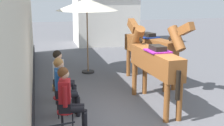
% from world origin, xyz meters
% --- Properties ---
extents(ground_plane, '(40.00, 40.00, 0.00)m').
position_xyz_m(ground_plane, '(0.00, 3.00, 0.00)').
color(ground_plane, '#56565B').
extents(pub_facade_wall, '(0.34, 14.00, 3.40)m').
position_xyz_m(pub_facade_wall, '(-2.55, 1.50, 1.54)').
color(pub_facade_wall, beige).
rests_on(pub_facade_wall, ground_plane).
extents(distant_cottage, '(3.40, 2.60, 3.50)m').
position_xyz_m(distant_cottage, '(1.40, 10.21, 1.80)').
color(distant_cottage, silver).
rests_on(distant_cottage, ground_plane).
extents(seated_visitor_near, '(0.61, 0.48, 1.39)m').
position_xyz_m(seated_visitor_near, '(-1.67, -0.32, 0.78)').
color(seated_visitor_near, red).
rests_on(seated_visitor_near, ground_plane).
extents(seated_visitor_middle, '(0.61, 0.49, 1.39)m').
position_xyz_m(seated_visitor_middle, '(-1.70, 0.56, 0.78)').
color(seated_visitor_middle, red).
rests_on(seated_visitor_middle, ground_plane).
extents(seated_visitor_far, '(0.61, 0.48, 1.39)m').
position_xyz_m(seated_visitor_far, '(-1.66, 1.46, 0.78)').
color(seated_visitor_far, gold).
rests_on(seated_visitor_far, ground_plane).
extents(saddled_horse_near, '(0.57, 3.00, 2.06)m').
position_xyz_m(saddled_horse_near, '(0.55, 0.81, 1.16)').
color(saddled_horse_near, brown).
rests_on(saddled_horse_near, ground_plane).
extents(saddled_horse_far, '(1.12, 2.91, 2.06)m').
position_xyz_m(saddled_horse_far, '(1.20, 2.56, 1.16)').
color(saddled_horse_far, brown).
rests_on(saddled_horse_far, ground_plane).
extents(cafe_parasol, '(2.10, 2.10, 2.58)m').
position_xyz_m(cafe_parasol, '(-0.52, 4.30, 2.36)').
color(cafe_parasol, black).
rests_on(cafe_parasol, ground_plane).
extents(satchel_bag, '(0.28, 0.12, 0.20)m').
position_xyz_m(satchel_bag, '(-1.71, 2.51, 0.10)').
color(satchel_bag, brown).
rests_on(satchel_bag, ground_plane).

